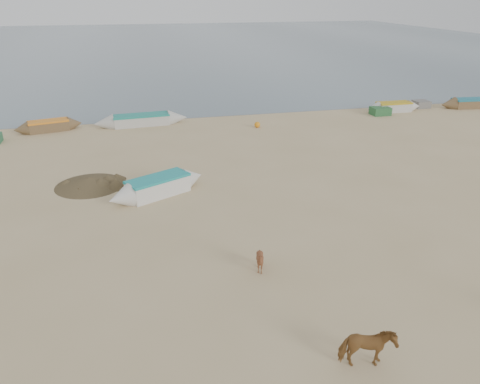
# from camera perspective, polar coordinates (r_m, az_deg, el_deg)

# --- Properties ---
(ground) EXTENTS (140.00, 140.00, 0.00)m
(ground) POSITION_cam_1_polar(r_m,az_deg,el_deg) (18.71, 2.87, -7.56)
(ground) COLOR tan
(ground) RESTS_ON ground
(sea) EXTENTS (160.00, 160.00, 0.00)m
(sea) POSITION_cam_1_polar(r_m,az_deg,el_deg) (97.96, -11.18, 17.32)
(sea) COLOR slate
(sea) RESTS_ON ground
(cow_adult) EXTENTS (1.58, 0.93, 1.25)m
(cow_adult) POSITION_cam_1_polar(r_m,az_deg,el_deg) (13.89, 15.22, -17.90)
(cow_adult) COLOR brown
(cow_adult) RESTS_ON ground
(calf_front) EXTENTS (1.12, 1.10, 0.93)m
(calf_front) POSITION_cam_1_polar(r_m,az_deg,el_deg) (17.38, 2.47, -8.38)
(calf_front) COLOR brown
(calf_front) RESTS_ON ground
(near_canoe) EXTENTS (5.37, 3.56, 0.97)m
(near_canoe) POSITION_cam_1_polar(r_m,az_deg,el_deg) (24.05, -9.94, 0.71)
(near_canoe) COLOR silver
(near_canoe) RESTS_ON ground
(debris_pile) EXTENTS (3.93, 3.93, 0.48)m
(debris_pile) POSITION_cam_1_polar(r_m,az_deg,el_deg) (26.20, -17.88, 1.24)
(debris_pile) COLOR brown
(debris_pile) RESTS_ON ground
(waterline_canoes) EXTENTS (55.36, 3.36, 0.85)m
(waterline_canoes) POSITION_cam_1_polar(r_m,az_deg,el_deg) (37.08, -10.28, 8.62)
(waterline_canoes) COLOR brown
(waterline_canoes) RESTS_ON ground
(beach_clutter) EXTENTS (42.38, 4.07, 0.64)m
(beach_clutter) POSITION_cam_1_polar(r_m,az_deg,el_deg) (37.59, 0.89, 9.02)
(beach_clutter) COLOR #2F6944
(beach_clutter) RESTS_ON ground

